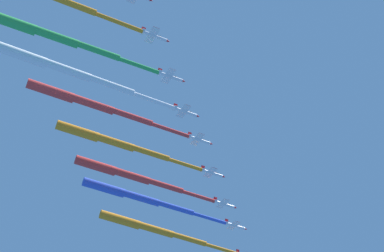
# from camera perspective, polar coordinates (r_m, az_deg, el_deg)

# --- Properties ---
(jet_lead) EXTENTS (69.59, 9.41, 4.53)m
(jet_lead) POSITION_cam_1_polar(r_m,az_deg,el_deg) (279.91, -3.28, -8.56)
(jet_lead) COLOR silver
(jet_port_inner) EXTENTS (70.15, 8.87, 4.48)m
(jet_port_inner) POSITION_cam_1_polar(r_m,az_deg,el_deg) (271.87, -4.52, -5.93)
(jet_port_inner) COLOR silver
(jet_starboard_inner) EXTENTS (66.08, 8.86, 4.49)m
(jet_starboard_inner) POSITION_cam_1_polar(r_m,az_deg,el_deg) (260.43, -5.25, -4.11)
(jet_starboard_inner) COLOR silver
(jet_port_mid) EXTENTS (66.55, 8.88, 4.53)m
(jet_port_mid) POSITION_cam_1_polar(r_m,az_deg,el_deg) (252.26, -6.61, -1.32)
(jet_port_mid) COLOR silver
(jet_starboard_mid) EXTENTS (70.43, 9.57, 4.44)m
(jet_starboard_mid) POSITION_cam_1_polar(r_m,az_deg,el_deg) (244.50, -8.53, 1.87)
(jet_starboard_mid) COLOR silver
(jet_port_outer) EXTENTS (73.89, 10.54, 4.47)m
(jet_port_outer) POSITION_cam_1_polar(r_m,az_deg,el_deg) (234.08, -10.65, 4.69)
(jet_port_outer) COLOR silver
(jet_starboard_outer) EXTENTS (68.29, 8.95, 4.46)m
(jet_starboard_outer) POSITION_cam_1_polar(r_m,az_deg,el_deg) (227.56, -11.51, 7.35)
(jet_starboard_outer) COLOR silver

